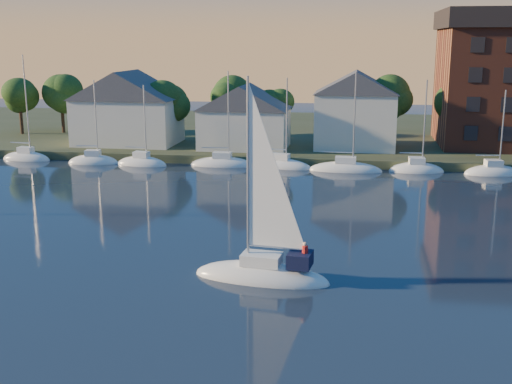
% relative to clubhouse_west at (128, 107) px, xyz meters
% --- Properties ---
extents(shoreline_land, '(160.00, 50.00, 2.00)m').
position_rel_clubhouse_west_xyz_m(shoreline_land, '(22.00, 17.00, -5.93)').
color(shoreline_land, '#313A22').
rests_on(shoreline_land, ground).
extents(wooden_dock, '(120.00, 3.00, 1.00)m').
position_rel_clubhouse_west_xyz_m(wooden_dock, '(22.00, -6.00, -5.93)').
color(wooden_dock, brown).
rests_on(wooden_dock, ground).
extents(clubhouse_west, '(13.65, 9.45, 9.64)m').
position_rel_clubhouse_west_xyz_m(clubhouse_west, '(0.00, 0.00, 0.00)').
color(clubhouse_west, beige).
rests_on(clubhouse_west, shoreline_land).
extents(clubhouse_centre, '(11.55, 8.40, 8.08)m').
position_rel_clubhouse_west_xyz_m(clubhouse_centre, '(16.00, -1.00, -0.80)').
color(clubhouse_centre, beige).
rests_on(clubhouse_centre, shoreline_land).
extents(clubhouse_east, '(10.50, 8.40, 9.80)m').
position_rel_clubhouse_west_xyz_m(clubhouse_east, '(30.00, 1.00, 0.07)').
color(clubhouse_east, beige).
rests_on(clubhouse_east, shoreline_land).
extents(tree_line, '(93.40, 5.40, 8.90)m').
position_rel_clubhouse_west_xyz_m(tree_line, '(24.00, 5.00, 1.24)').
color(tree_line, '#362318').
rests_on(tree_line, shoreline_land).
extents(moored_fleet, '(87.50, 2.40, 12.05)m').
position_rel_clubhouse_west_xyz_m(moored_fleet, '(22.00, -9.00, -5.83)').
color(moored_fleet, silver).
rests_on(moored_fleet, ground).
extents(hero_sailboat, '(8.89, 3.73, 13.57)m').
position_rel_clubhouse_west_xyz_m(hero_sailboat, '(24.93, -44.62, -5.36)').
color(hero_sailboat, silver).
rests_on(hero_sailboat, ground).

